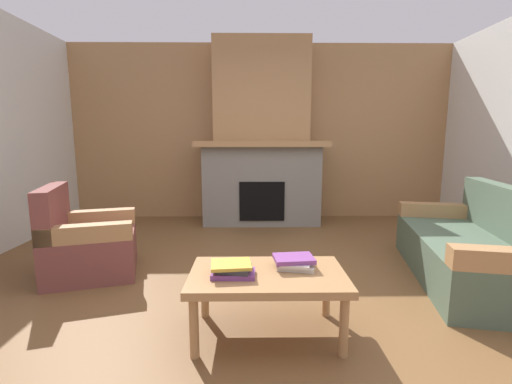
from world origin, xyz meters
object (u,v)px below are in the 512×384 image
object	(u,v)px
couch	(473,250)
coffee_table	(267,280)
fireplace	(261,145)
armchair	(87,244)

from	to	relation	value
couch	coffee_table	xyz separation A→B (m)	(-1.90, -0.86, 0.09)
fireplace	armchair	bearing A→B (deg)	-129.21
fireplace	coffee_table	size ratio (longest dim) A/B	2.70
fireplace	armchair	xyz separation A→B (m)	(-1.70, -2.09, -0.87)
couch	armchair	world-z (taller)	same
fireplace	coffee_table	distance (m)	3.24
coffee_table	couch	bearing A→B (deg)	24.49
couch	coffee_table	distance (m)	2.08
fireplace	coffee_table	bearing A→B (deg)	-90.86
armchair	coffee_table	world-z (taller)	armchair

